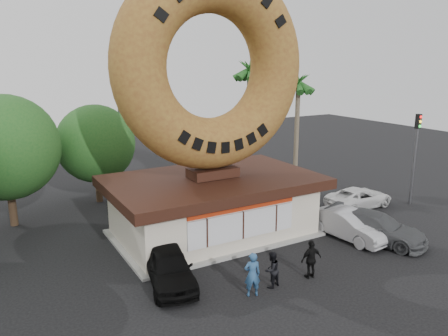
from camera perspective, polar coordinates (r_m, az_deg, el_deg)
The scene contains 16 objects.
ground at distance 20.07m, azimuth 7.04°, elevation -14.21°, with size 90.00×90.00×0.00m, color black.
donut_shop at distance 24.01m, azimuth -1.42°, elevation -4.70°, with size 11.20×7.20×3.80m.
giant_donut at distance 22.78m, azimuth -1.56°, elevation 13.04°, with size 10.56×10.56×2.69m, color olive.
tree_west at distance 27.49m, azimuth -26.67°, elevation 2.39°, with size 6.00×6.00×7.65m.
tree_mid at distance 30.31m, azimuth -16.41°, elevation 3.06°, with size 5.20×5.20×6.63m.
palm_near at distance 33.51m, azimuth 3.36°, elevation 12.14°, with size 2.60×2.60×9.75m.
palm_far at distance 34.41m, azimuth 9.70°, elevation 10.46°, with size 2.60×2.60×8.75m.
street_lamp at distance 31.74m, azimuth -13.14°, elevation 4.57°, with size 2.11×0.20×8.00m.
traffic_signal at distance 31.17m, azimuth 23.74°, elevation 2.44°, with size 0.30×0.38×6.07m.
person_left at distance 18.31m, azimuth 3.71°, elevation -13.70°, with size 0.69×0.45×1.89m, color navy.
person_center at distance 19.07m, azimuth 6.24°, elevation -13.04°, with size 0.78×0.61×1.60m, color black.
person_right at distance 20.03m, azimuth 11.31°, elevation -11.60°, with size 1.04×0.43×1.77m, color black.
car_black at distance 19.41m, azimuth -7.17°, elevation -12.66°, with size 1.83×4.54×1.55m, color black.
car_silver at distance 24.76m, azimuth 15.96°, elevation -7.13°, with size 1.62×4.64×1.53m, color #9FA0A4.
car_grey at distance 24.84m, azimuth 19.23°, elevation -7.30°, with size 2.15×5.28×1.53m, color #515355.
car_white at distance 30.07m, azimuth 17.23°, elevation -3.70°, with size 2.18×4.72×1.31m, color silver.
Camera 1 is at (-10.81, -14.04, 9.41)m, focal length 35.00 mm.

